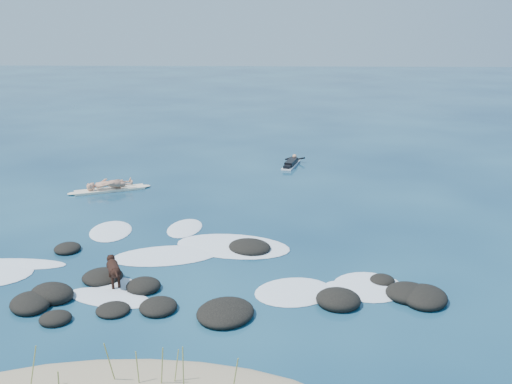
{
  "coord_description": "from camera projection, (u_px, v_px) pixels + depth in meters",
  "views": [
    {
      "loc": [
        2.76,
        -16.86,
        7.16
      ],
      "look_at": [
        1.92,
        4.0,
        0.9
      ],
      "focal_mm": 40.0,
      "sensor_mm": 36.0,
      "label": 1
    }
  ],
  "objects": [
    {
      "name": "standing_surfer_rig",
      "position": [
        109.0,
        173.0,
        24.85
      ],
      "size": [
        3.43,
        1.78,
        2.05
      ],
      "rotation": [
        0.0,
        0.0,
        0.42
      ],
      "color": "#FAEBC8",
      "rests_on": "ground"
    },
    {
      "name": "reef_rocks",
      "position": [
        196.0,
        292.0,
        15.48
      ],
      "size": [
        14.08,
        6.76,
        0.52
      ],
      "color": "black",
      "rests_on": "ground"
    },
    {
      "name": "dog",
      "position": [
        113.0,
        268.0,
        15.96
      ],
      "size": [
        0.67,
        1.19,
        0.81
      ],
      "rotation": [
        0.0,
        0.0,
        2.0
      ],
      "color": "black",
      "rests_on": "ground"
    },
    {
      "name": "breaking_foam",
      "position": [
        173.0,
        262.0,
        17.68
      ],
      "size": [
        13.92,
        7.35,
        0.12
      ],
      "color": "white",
      "rests_on": "ground"
    },
    {
      "name": "ground",
      "position": [
        191.0,
        254.0,
        18.3
      ],
      "size": [
        160.0,
        160.0,
        0.0
      ],
      "primitive_type": "plane",
      "color": "#0A2642",
      "rests_on": "ground"
    },
    {
      "name": "paddling_surfer_rig",
      "position": [
        291.0,
        163.0,
        29.42
      ],
      "size": [
        1.28,
        2.49,
        0.43
      ],
      "rotation": [
        0.0,
        0.0,
        1.32
      ],
      "color": "white",
      "rests_on": "ground"
    }
  ]
}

